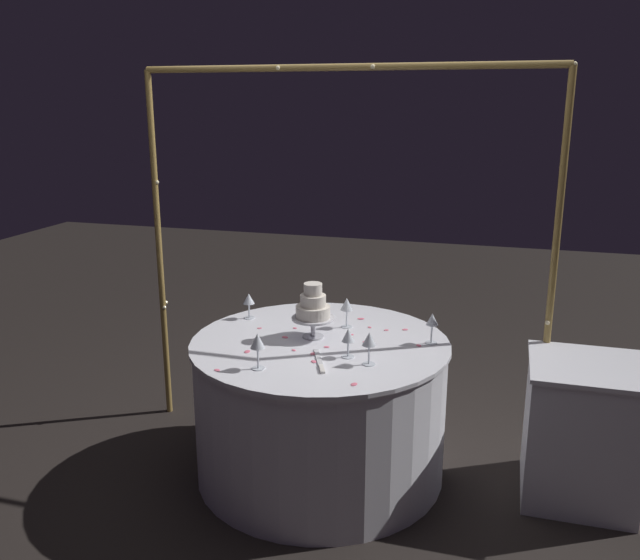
{
  "coord_description": "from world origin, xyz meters",
  "views": [
    {
      "loc": [
        0.87,
        -3.02,
        1.91
      ],
      "look_at": [
        0.0,
        0.0,
        1.05
      ],
      "focal_mm": 37.1,
      "sensor_mm": 36.0,
      "label": 1
    }
  ],
  "objects_px": {
    "wine_glass_2": "(347,305)",
    "cake_knife": "(320,362)",
    "wine_glass_4": "(348,336)",
    "decorative_arch": "(341,199)",
    "wine_glass_1": "(258,342)",
    "wine_glass_0": "(369,340)",
    "main_table": "(320,407)",
    "wine_glass_5": "(432,321)",
    "side_table": "(581,431)",
    "tiered_cake": "(313,308)",
    "wine_glass_3": "(249,300)"
  },
  "relations": [
    {
      "from": "wine_glass_3",
      "to": "cake_knife",
      "type": "height_order",
      "value": "wine_glass_3"
    },
    {
      "from": "main_table",
      "to": "wine_glass_1",
      "type": "bearing_deg",
      "value": -112.27
    },
    {
      "from": "main_table",
      "to": "wine_glass_0",
      "type": "distance_m",
      "value": 0.61
    },
    {
      "from": "wine_glass_2",
      "to": "wine_glass_4",
      "type": "distance_m",
      "value": 0.43
    },
    {
      "from": "main_table",
      "to": "wine_glass_0",
      "type": "height_order",
      "value": "wine_glass_0"
    },
    {
      "from": "side_table",
      "to": "main_table",
      "type": "bearing_deg",
      "value": -174.02
    },
    {
      "from": "decorative_arch",
      "to": "wine_glass_4",
      "type": "bearing_deg",
      "value": -71.78
    },
    {
      "from": "side_table",
      "to": "wine_glass_1",
      "type": "xyz_separation_m",
      "value": [
        -1.46,
        -0.55,
        0.51
      ]
    },
    {
      "from": "side_table",
      "to": "cake_knife",
      "type": "xyz_separation_m",
      "value": [
        -1.21,
        -0.41,
        0.38
      ]
    },
    {
      "from": "main_table",
      "to": "wine_glass_4",
      "type": "height_order",
      "value": "wine_glass_4"
    },
    {
      "from": "wine_glass_4",
      "to": "decorative_arch",
      "type": "bearing_deg",
      "value": 108.22
    },
    {
      "from": "main_table",
      "to": "side_table",
      "type": "height_order",
      "value": "main_table"
    },
    {
      "from": "decorative_arch",
      "to": "wine_glass_1",
      "type": "distance_m",
      "value": 0.99
    },
    {
      "from": "decorative_arch",
      "to": "wine_glass_0",
      "type": "height_order",
      "value": "decorative_arch"
    },
    {
      "from": "main_table",
      "to": "tiered_cake",
      "type": "relative_size",
      "value": 4.57
    },
    {
      "from": "main_table",
      "to": "wine_glass_3",
      "type": "xyz_separation_m",
      "value": [
        -0.48,
        0.24,
        0.47
      ]
    },
    {
      "from": "decorative_arch",
      "to": "side_table",
      "type": "xyz_separation_m",
      "value": [
        1.28,
        -0.26,
        -1.04
      ]
    },
    {
      "from": "main_table",
      "to": "side_table",
      "type": "relative_size",
      "value": 1.88
    },
    {
      "from": "main_table",
      "to": "side_table",
      "type": "xyz_separation_m",
      "value": [
        1.29,
        0.13,
        -0.02
      ]
    },
    {
      "from": "wine_glass_2",
      "to": "cake_knife",
      "type": "height_order",
      "value": "wine_glass_2"
    },
    {
      "from": "wine_glass_1",
      "to": "wine_glass_2",
      "type": "relative_size",
      "value": 1.04
    },
    {
      "from": "decorative_arch",
      "to": "main_table",
      "type": "xyz_separation_m",
      "value": [
        -0.0,
        -0.39,
        -1.03
      ]
    },
    {
      "from": "wine_glass_1",
      "to": "cake_knife",
      "type": "distance_m",
      "value": 0.31
    },
    {
      "from": "wine_glass_0",
      "to": "wine_glass_4",
      "type": "distance_m",
      "value": 0.13
    },
    {
      "from": "wine_glass_1",
      "to": "wine_glass_4",
      "type": "height_order",
      "value": "wine_glass_1"
    },
    {
      "from": "wine_glass_4",
      "to": "side_table",
      "type": "bearing_deg",
      "value": 15.44
    },
    {
      "from": "decorative_arch",
      "to": "wine_glass_3",
      "type": "height_order",
      "value": "decorative_arch"
    },
    {
      "from": "wine_glass_0",
      "to": "cake_knife",
      "type": "relative_size",
      "value": 0.56
    },
    {
      "from": "wine_glass_0",
      "to": "wine_glass_3",
      "type": "xyz_separation_m",
      "value": [
        -0.78,
        0.47,
        -0.01
      ]
    },
    {
      "from": "wine_glass_1",
      "to": "tiered_cake",
      "type": "bearing_deg",
      "value": 75.3
    },
    {
      "from": "wine_glass_3",
      "to": "wine_glass_5",
      "type": "distance_m",
      "value": 1.03
    },
    {
      "from": "decorative_arch",
      "to": "wine_glass_5",
      "type": "bearing_deg",
      "value": -26.33
    },
    {
      "from": "tiered_cake",
      "to": "wine_glass_5",
      "type": "distance_m",
      "value": 0.6
    },
    {
      "from": "side_table",
      "to": "wine_glass_5",
      "type": "height_order",
      "value": "wine_glass_5"
    },
    {
      "from": "tiered_cake",
      "to": "wine_glass_0",
      "type": "xyz_separation_m",
      "value": [
        0.35,
        -0.27,
        -0.04
      ]
    },
    {
      "from": "tiered_cake",
      "to": "wine_glass_5",
      "type": "bearing_deg",
      "value": 7.85
    },
    {
      "from": "decorative_arch",
      "to": "side_table",
      "type": "relative_size",
      "value": 3.24
    },
    {
      "from": "wine_glass_5",
      "to": "decorative_arch",
      "type": "bearing_deg",
      "value": 153.67
    },
    {
      "from": "side_table",
      "to": "tiered_cake",
      "type": "xyz_separation_m",
      "value": [
        -1.34,
        -0.09,
        0.54
      ]
    },
    {
      "from": "wine_glass_0",
      "to": "wine_glass_5",
      "type": "bearing_deg",
      "value": 55.71
    },
    {
      "from": "main_table",
      "to": "wine_glass_4",
      "type": "distance_m",
      "value": 0.53
    },
    {
      "from": "wine_glass_0",
      "to": "wine_glass_4",
      "type": "height_order",
      "value": "wine_glass_0"
    },
    {
      "from": "wine_glass_1",
      "to": "wine_glass_0",
      "type": "bearing_deg",
      "value": 21.7
    },
    {
      "from": "wine_glass_2",
      "to": "wine_glass_4",
      "type": "height_order",
      "value": "wine_glass_2"
    },
    {
      "from": "side_table",
      "to": "wine_glass_4",
      "type": "relative_size",
      "value": 4.85
    },
    {
      "from": "decorative_arch",
      "to": "wine_glass_4",
      "type": "relative_size",
      "value": 15.72
    },
    {
      "from": "wine_glass_3",
      "to": "wine_glass_4",
      "type": "bearing_deg",
      "value": -31.49
    },
    {
      "from": "wine_glass_0",
      "to": "wine_glass_2",
      "type": "xyz_separation_m",
      "value": [
        -0.22,
        0.48,
        0.01
      ]
    },
    {
      "from": "wine_glass_4",
      "to": "wine_glass_5",
      "type": "bearing_deg",
      "value": 39.61
    },
    {
      "from": "wine_glass_0",
      "to": "tiered_cake",
      "type": "bearing_deg",
      "value": 141.89
    }
  ]
}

